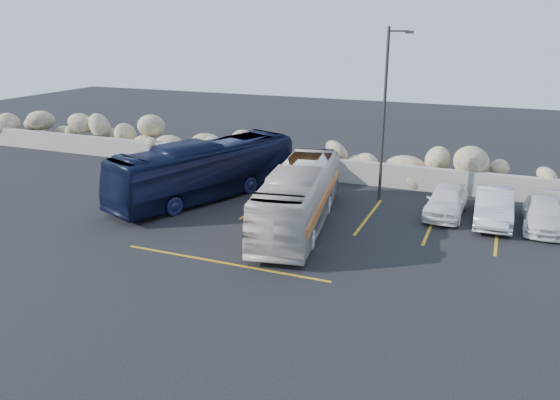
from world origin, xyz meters
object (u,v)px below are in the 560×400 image
at_px(lamppost, 385,111).
at_px(tour_coach, 205,170).
at_px(vintage_bus, 299,197).
at_px(car_b, 494,206).
at_px(car_c, 544,214).
at_px(car_a, 446,201).

xyz_separation_m(lamppost, tour_coach, (-7.96, -2.81, -2.90)).
relative_size(lamppost, vintage_bus, 0.87).
height_order(tour_coach, car_b, tour_coach).
distance_m(tour_coach, car_c, 15.15).
xyz_separation_m(tour_coach, car_a, (11.10, 1.80, -0.72)).
height_order(lamppost, vintage_bus, lamppost).
relative_size(lamppost, car_c, 1.98).
bearing_deg(tour_coach, car_c, 28.23).
bearing_deg(car_c, lamppost, 171.31).
xyz_separation_m(tour_coach, car_b, (13.05, 1.65, -0.68)).
bearing_deg(tour_coach, car_a, 30.76).
bearing_deg(lamppost, vintage_bus, -117.16).
xyz_separation_m(lamppost, car_c, (7.07, -1.04, -3.71)).
bearing_deg(lamppost, car_b, -12.85).
relative_size(vintage_bus, car_b, 2.12).
distance_m(tour_coach, car_b, 13.17).
bearing_deg(car_b, car_a, 173.51).
distance_m(tour_coach, car_a, 11.27).
bearing_deg(car_a, car_b, -2.34).
relative_size(tour_coach, car_c, 2.47).
height_order(tour_coach, car_c, tour_coach).
relative_size(vintage_bus, tour_coach, 0.92).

